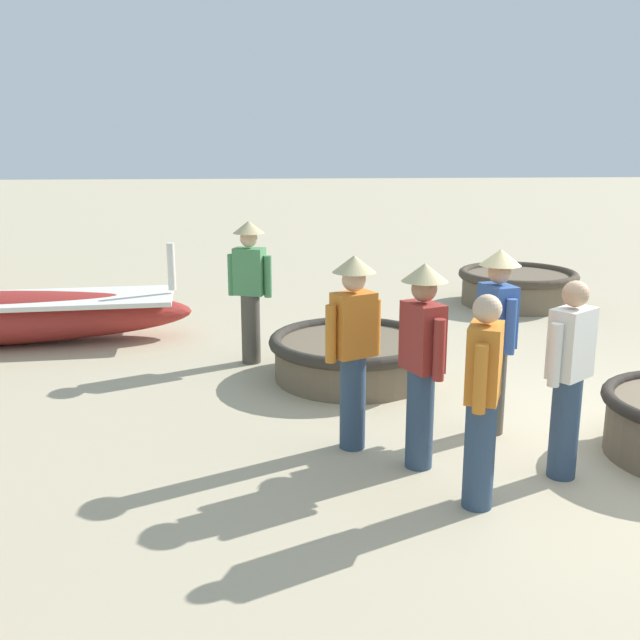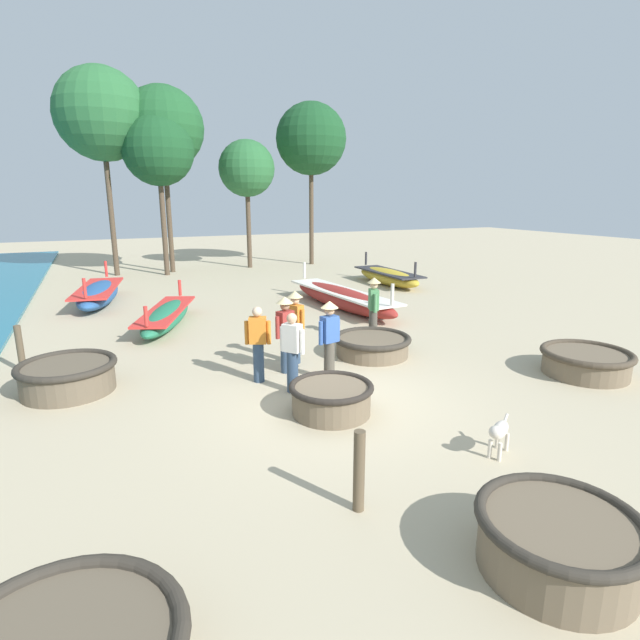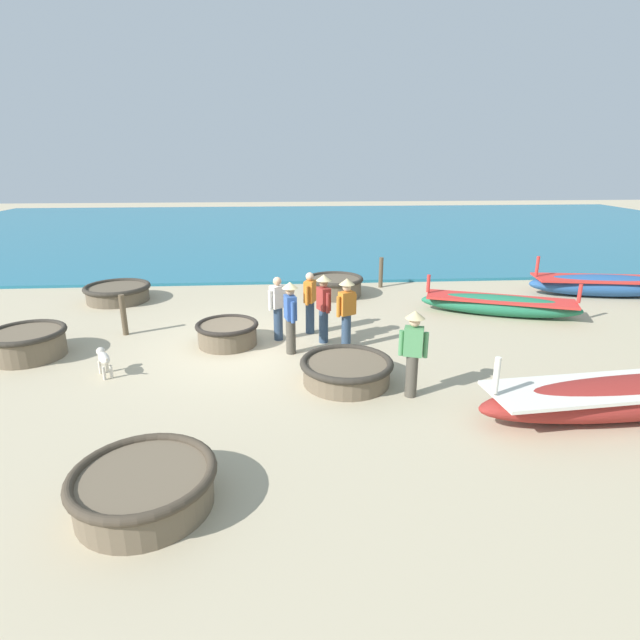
{
  "view_description": "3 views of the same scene",
  "coord_description": "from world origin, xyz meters",
  "px_view_note": "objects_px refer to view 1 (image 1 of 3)",
  "views": [
    {
      "loc": [
        -5.86,
        2.94,
        2.62
      ],
      "look_at": [
        0.57,
        2.48,
        1.02
      ],
      "focal_mm": 42.0,
      "sensor_mm": 36.0,
      "label": 1
    },
    {
      "loc": [
        -3.8,
        -7.86,
        3.71
      ],
      "look_at": [
        0.78,
        2.41,
        0.9
      ],
      "focal_mm": 28.0,
      "sensor_mm": 36.0,
      "label": 2
    },
    {
      "loc": [
        10.95,
        0.86,
        4.27
      ],
      "look_at": [
        0.14,
        1.63,
        0.71
      ],
      "focal_mm": 28.0,
      "sensor_mm": 36.0,
      "label": 3
    }
  ],
  "objects_px": {
    "fisherman_by_coracle": "(422,353)",
    "fisherman_with_hat": "(569,375)",
    "fisherman_crouching": "(250,283)",
    "fisherman_hauling": "(496,330)",
    "coracle_upturned": "(353,355)",
    "fisherman_standing_left": "(482,397)",
    "fisherman_standing_right": "(353,340)",
    "coracle_front_right": "(517,286)"
  },
  "relations": [
    {
      "from": "fisherman_by_coracle",
      "to": "fisherman_with_hat",
      "type": "distance_m",
      "value": 1.12
    },
    {
      "from": "fisherman_with_hat",
      "to": "fisherman_by_coracle",
      "type": "bearing_deg",
      "value": 76.56
    },
    {
      "from": "fisherman_crouching",
      "to": "fisherman_hauling",
      "type": "distance_m",
      "value": 3.18
    },
    {
      "from": "coracle_upturned",
      "to": "fisherman_crouching",
      "type": "relative_size",
      "value": 1.11
    },
    {
      "from": "fisherman_crouching",
      "to": "fisherman_hauling",
      "type": "height_order",
      "value": "same"
    },
    {
      "from": "fisherman_crouching",
      "to": "fisherman_by_coracle",
      "type": "height_order",
      "value": "same"
    },
    {
      "from": "fisherman_standing_left",
      "to": "fisherman_by_coracle",
      "type": "xyz_separation_m",
      "value": [
        0.69,
        0.29,
        0.12
      ]
    },
    {
      "from": "fisherman_standing_left",
      "to": "fisherman_crouching",
      "type": "relative_size",
      "value": 0.94
    },
    {
      "from": "fisherman_crouching",
      "to": "fisherman_standing_right",
      "type": "xyz_separation_m",
      "value": [
        -2.54,
        -0.91,
        0.0
      ]
    },
    {
      "from": "fisherman_standing_left",
      "to": "coracle_front_right",
      "type": "bearing_deg",
      "value": -20.66
    },
    {
      "from": "fisherman_crouching",
      "to": "fisherman_hauling",
      "type": "relative_size",
      "value": 1.0
    },
    {
      "from": "fisherman_standing_left",
      "to": "fisherman_hauling",
      "type": "xyz_separation_m",
      "value": [
        1.35,
        -0.5,
        0.12
      ]
    },
    {
      "from": "coracle_front_right",
      "to": "fisherman_hauling",
      "type": "bearing_deg",
      "value": 159.28
    },
    {
      "from": "coracle_front_right",
      "to": "fisherman_with_hat",
      "type": "bearing_deg",
      "value": 164.76
    },
    {
      "from": "fisherman_standing_right",
      "to": "fisherman_by_coracle",
      "type": "height_order",
      "value": "same"
    },
    {
      "from": "fisherman_standing_left",
      "to": "fisherman_standing_right",
      "type": "height_order",
      "value": "fisherman_standing_right"
    },
    {
      "from": "fisherman_with_hat",
      "to": "fisherman_hauling",
      "type": "bearing_deg",
      "value": 17.59
    },
    {
      "from": "coracle_front_right",
      "to": "fisherman_standing_left",
      "type": "bearing_deg",
      "value": 159.34
    },
    {
      "from": "fisherman_by_coracle",
      "to": "fisherman_with_hat",
      "type": "xyz_separation_m",
      "value": [
        -0.26,
        -1.08,
        -0.12
      ]
    },
    {
      "from": "coracle_upturned",
      "to": "fisherman_by_coracle",
      "type": "xyz_separation_m",
      "value": [
        -2.29,
        -0.28,
        0.69
      ]
    },
    {
      "from": "fisherman_hauling",
      "to": "fisherman_standing_right",
      "type": "xyz_separation_m",
      "value": [
        -0.24,
        1.29,
        0.0
      ]
    },
    {
      "from": "fisherman_hauling",
      "to": "coracle_front_right",
      "type": "bearing_deg",
      "value": -20.72
    },
    {
      "from": "fisherman_standing_left",
      "to": "coracle_upturned",
      "type": "bearing_deg",
      "value": 10.77
    },
    {
      "from": "fisherman_standing_left",
      "to": "fisherman_with_hat",
      "type": "xyz_separation_m",
      "value": [
        0.43,
        -0.8,
        0.0
      ]
    },
    {
      "from": "coracle_front_right",
      "to": "fisherman_by_coracle",
      "type": "height_order",
      "value": "fisherman_by_coracle"
    },
    {
      "from": "fisherman_standing_right",
      "to": "fisherman_by_coracle",
      "type": "relative_size",
      "value": 1.0
    },
    {
      "from": "coracle_upturned",
      "to": "coracle_front_right",
      "type": "bearing_deg",
      "value": -40.77
    },
    {
      "from": "fisherman_crouching",
      "to": "fisherman_by_coracle",
      "type": "distance_m",
      "value": 3.27
    },
    {
      "from": "fisherman_hauling",
      "to": "fisherman_with_hat",
      "type": "bearing_deg",
      "value": -162.41
    },
    {
      "from": "fisherman_hauling",
      "to": "fisherman_by_coracle",
      "type": "relative_size",
      "value": 1.0
    },
    {
      "from": "coracle_upturned",
      "to": "fisherman_crouching",
      "type": "height_order",
      "value": "fisherman_crouching"
    },
    {
      "from": "fisherman_standing_left",
      "to": "fisherman_standing_right",
      "type": "bearing_deg",
      "value": 35.18
    },
    {
      "from": "fisherman_standing_left",
      "to": "fisherman_crouching",
      "type": "xyz_separation_m",
      "value": [
        3.65,
        1.69,
        0.12
      ]
    },
    {
      "from": "fisherman_standing_left",
      "to": "fisherman_standing_right",
      "type": "distance_m",
      "value": 1.36
    },
    {
      "from": "fisherman_standing_right",
      "to": "fisherman_standing_left",
      "type": "bearing_deg",
      "value": -144.82
    },
    {
      "from": "fisherman_crouching",
      "to": "fisherman_standing_right",
      "type": "bearing_deg",
      "value": -160.26
    },
    {
      "from": "coracle_upturned",
      "to": "fisherman_by_coracle",
      "type": "relative_size",
      "value": 1.11
    },
    {
      "from": "fisherman_hauling",
      "to": "fisherman_with_hat",
      "type": "height_order",
      "value": "fisherman_hauling"
    },
    {
      "from": "fisherman_standing_left",
      "to": "fisherman_by_coracle",
      "type": "bearing_deg",
      "value": 22.66
    },
    {
      "from": "fisherman_standing_left",
      "to": "fisherman_with_hat",
      "type": "relative_size",
      "value": 1.0
    },
    {
      "from": "coracle_upturned",
      "to": "fisherman_standing_left",
      "type": "relative_size",
      "value": 1.18
    },
    {
      "from": "coracle_upturned",
      "to": "fisherman_by_coracle",
      "type": "distance_m",
      "value": 2.41
    }
  ]
}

